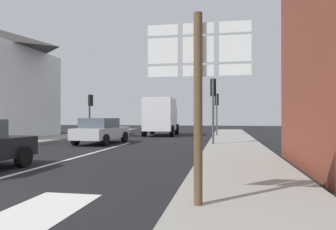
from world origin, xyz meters
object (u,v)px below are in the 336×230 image
at_px(traffic_light_near_right, 213,96).
at_px(route_sign_post, 198,88).
at_px(traffic_light_far_right, 217,105).
at_px(sedan_far, 101,131).
at_px(delivery_truck, 161,116).
at_px(traffic_light_far_left, 90,106).

bearing_deg(traffic_light_near_right, route_sign_post, -89.19).
bearing_deg(traffic_light_far_right, traffic_light_near_right, -90.00).
relative_size(sedan_far, delivery_truck, 0.85).
height_order(sedan_far, delivery_truck, delivery_truck).
bearing_deg(delivery_truck, traffic_light_far_left, -159.69).
xyz_separation_m(route_sign_post, traffic_light_near_right, (-0.16, 11.53, 0.61)).
distance_m(sedan_far, traffic_light_far_left, 7.48).
bearing_deg(traffic_light_near_right, delivery_truck, 117.56).
height_order(delivery_truck, traffic_light_far_right, traffic_light_far_right).
bearing_deg(sedan_far, route_sign_post, -61.29).
relative_size(delivery_truck, traffic_light_far_right, 1.53).
distance_m(traffic_light_far_left, traffic_light_far_right, 9.92).
height_order(sedan_far, traffic_light_far_right, traffic_light_far_right).
xyz_separation_m(traffic_light_near_right, traffic_light_far_left, (-9.87, 6.77, -0.18)).
bearing_deg(traffic_light_far_left, traffic_light_far_right, 5.93).
bearing_deg(traffic_light_near_right, traffic_light_far_left, 145.56).
bearing_deg(delivery_truck, traffic_light_far_right, -11.67).
height_order(delivery_truck, route_sign_post, route_sign_post).
xyz_separation_m(route_sign_post, traffic_light_far_left, (-10.03, 18.30, 0.44)).
distance_m(traffic_light_near_right, traffic_light_far_left, 11.97).
xyz_separation_m(traffic_light_near_right, traffic_light_far_right, (0.00, 7.79, -0.16)).
distance_m(delivery_truck, traffic_light_near_right, 9.90).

